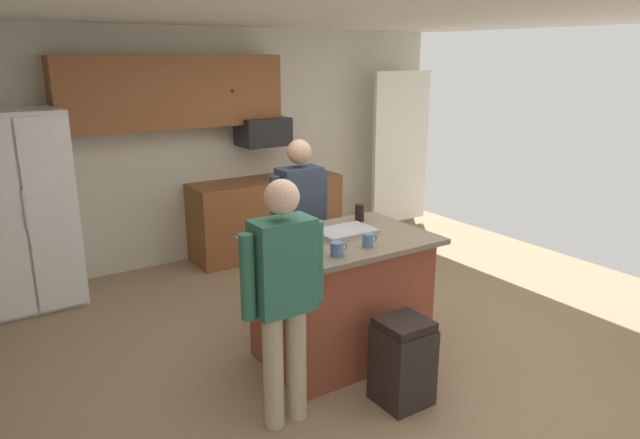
# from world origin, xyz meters

# --- Properties ---
(floor) EXTENTS (7.04, 7.04, 0.00)m
(floor) POSITION_xyz_m (0.00, 0.00, 0.00)
(floor) COLOR #937A5B
(floor) RESTS_ON ground
(ceiling) EXTENTS (7.04, 7.04, 0.00)m
(ceiling) POSITION_xyz_m (0.00, 0.00, 2.60)
(ceiling) COLOR white
(back_wall) EXTENTS (6.40, 0.10, 2.60)m
(back_wall) POSITION_xyz_m (0.00, 2.80, 1.30)
(back_wall) COLOR beige
(back_wall) RESTS_ON ground
(french_door_window_panel) EXTENTS (0.90, 0.06, 2.00)m
(french_door_window_panel) POSITION_xyz_m (2.60, 2.40, 1.10)
(french_door_window_panel) COLOR white
(french_door_window_panel) RESTS_ON ground
(cabinet_run_upper) EXTENTS (2.40, 0.38, 0.75)m
(cabinet_run_upper) POSITION_xyz_m (-0.40, 2.60, 1.93)
(cabinet_run_upper) COLOR brown
(cabinet_run_lower) EXTENTS (1.80, 0.63, 0.90)m
(cabinet_run_lower) POSITION_xyz_m (0.60, 2.48, 0.45)
(cabinet_run_lower) COLOR brown
(cabinet_run_lower) RESTS_ON ground
(refrigerator) EXTENTS (0.90, 0.76, 1.84)m
(refrigerator) POSITION_xyz_m (-2.00, 2.38, 0.92)
(refrigerator) COLOR white
(refrigerator) RESTS_ON ground
(microwave_over_range) EXTENTS (0.56, 0.40, 0.32)m
(microwave_over_range) POSITION_xyz_m (0.60, 2.50, 1.45)
(microwave_over_range) COLOR black
(kitchen_island) EXTENTS (1.33, 0.94, 0.98)m
(kitchen_island) POSITION_xyz_m (-0.10, -0.06, 0.49)
(kitchen_island) COLOR brown
(kitchen_island) RESTS_ON ground
(person_guest_left) EXTENTS (0.57, 0.22, 1.61)m
(person_guest_left) POSITION_xyz_m (0.02, 0.76, 0.93)
(person_guest_left) COLOR #4C5166
(person_guest_left) RESTS_ON ground
(person_elder_center) EXTENTS (0.57, 0.22, 1.61)m
(person_elder_center) POSITION_xyz_m (-0.90, -0.56, 0.92)
(person_elder_center) COLOR tan
(person_elder_center) RESTS_ON ground
(glass_stout_tall) EXTENTS (0.07, 0.07, 0.13)m
(glass_stout_tall) POSITION_xyz_m (-0.43, 0.15, 1.04)
(glass_stout_tall) COLOR black
(glass_stout_tall) RESTS_ON kitchen_island
(mug_ceramic_white) EXTENTS (0.12, 0.08, 0.10)m
(mug_ceramic_white) POSITION_xyz_m (-0.07, -0.33, 1.03)
(mug_ceramic_white) COLOR #4C6B99
(mug_ceramic_white) RESTS_ON kitchen_island
(tumbler_amber) EXTENTS (0.07, 0.07, 0.13)m
(tumbler_amber) POSITION_xyz_m (-0.50, -0.30, 1.04)
(tumbler_amber) COLOR black
(tumbler_amber) RESTS_ON kitchen_island
(mug_blue_stoneware) EXTENTS (0.13, 0.09, 0.10)m
(mug_blue_stoneware) POSITION_xyz_m (-0.37, -0.37, 1.03)
(mug_blue_stoneware) COLOR #4C6B99
(mug_blue_stoneware) RESTS_ON kitchen_island
(glass_dark_ale) EXTENTS (0.06, 0.06, 0.13)m
(glass_dark_ale) POSITION_xyz_m (-0.58, -0.10, 1.04)
(glass_dark_ale) COLOR black
(glass_dark_ale) RESTS_ON kitchen_island
(glass_short_whisky) EXTENTS (0.08, 0.08, 0.14)m
(glass_short_whisky) POSITION_xyz_m (0.28, 0.24, 1.05)
(glass_short_whisky) COLOR black
(glass_short_whisky) RESTS_ON kitchen_island
(serving_tray) EXTENTS (0.44, 0.30, 0.04)m
(serving_tray) POSITION_xyz_m (-0.04, -0.01, 1.00)
(serving_tray) COLOR #B7B7BC
(serving_tray) RESTS_ON kitchen_island
(trash_bin) EXTENTS (0.34, 0.34, 0.61)m
(trash_bin) POSITION_xyz_m (-0.13, -0.81, 0.30)
(trash_bin) COLOR black
(trash_bin) RESTS_ON ground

